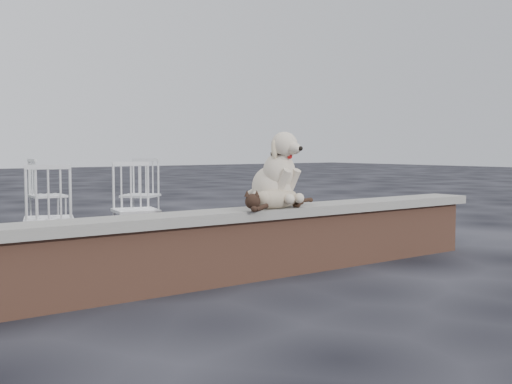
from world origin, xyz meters
TOP-DOWN VIEW (x-y plane):
  - ground at (0.00, 0.00)m, footprint 60.00×60.00m
  - brick_wall at (0.00, 0.00)m, footprint 6.00×0.30m
  - capstone at (0.00, 0.00)m, footprint 6.20×0.40m
  - dog at (0.68, 0.04)m, footprint 0.52×0.63m
  - cat at (0.60, -0.11)m, footprint 1.10×0.44m
  - chair_b at (0.18, 1.63)m, footprint 0.67×0.67m
  - chair_d at (1.13, 3.42)m, footprint 0.79×0.79m
  - chair_e at (0.13, 4.10)m, footprint 0.60×0.60m
  - chair_c at (-0.78, 1.37)m, footprint 0.71×0.71m

SIDE VIEW (x-z plane):
  - ground at x=0.00m, z-range 0.00..0.00m
  - brick_wall at x=0.00m, z-range 0.00..0.50m
  - chair_b at x=0.18m, z-range 0.00..0.94m
  - chair_d at x=1.13m, z-range 0.00..0.94m
  - chair_e at x=0.13m, z-range 0.00..0.94m
  - chair_c at x=-0.78m, z-range 0.00..0.94m
  - capstone at x=0.00m, z-range 0.50..0.58m
  - cat at x=0.60m, z-range 0.58..0.76m
  - dog at x=0.68m, z-range 0.58..1.23m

